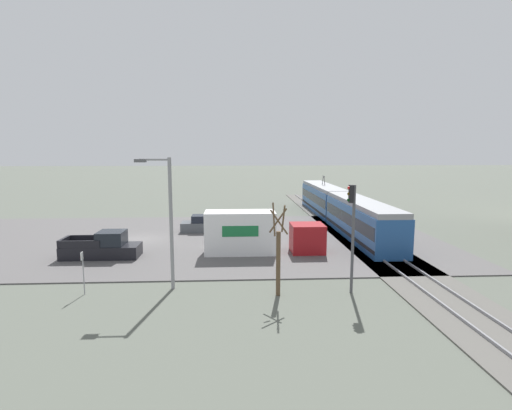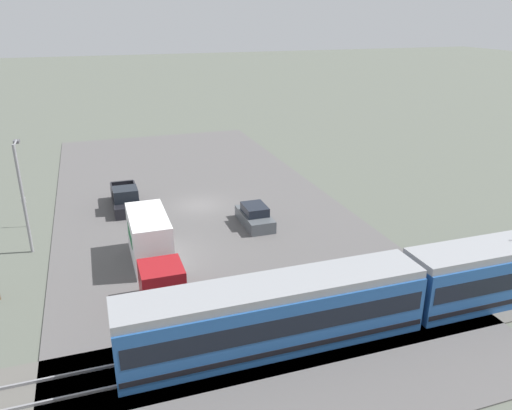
% 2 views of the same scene
% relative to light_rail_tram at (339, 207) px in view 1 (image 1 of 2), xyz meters
% --- Properties ---
extents(ground_plane, '(320.00, 320.00, 0.00)m').
position_rel_light_rail_tram_xyz_m(ground_plane, '(6.97, -19.33, -1.70)').
color(ground_plane, '#565B51').
extents(road_surface, '(22.55, 51.91, 0.08)m').
position_rel_light_rail_tram_xyz_m(road_surface, '(6.97, -19.33, -1.66)').
color(road_surface, '#565454').
rests_on(road_surface, ground).
extents(rail_bed, '(66.89, 4.40, 0.22)m').
position_rel_light_rail_tram_xyz_m(rail_bed, '(6.97, -0.00, -1.65)').
color(rail_bed, '#5B5954').
rests_on(rail_bed, ground).
extents(light_rail_tram, '(29.89, 2.75, 4.47)m').
position_rel_light_rail_tram_xyz_m(light_rail_tram, '(0.00, 0.00, 0.00)').
color(light_rail_tram, '#235193').
rests_on(light_rail_tram, ground).
extents(box_truck, '(2.35, 8.92, 3.16)m').
position_rel_light_rail_tram_xyz_m(box_truck, '(12.02, -9.42, -0.16)').
color(box_truck, maroon).
rests_on(box_truck, ground).
extents(pickup_truck, '(2.06, 5.43, 1.91)m').
position_rel_light_rail_tram_xyz_m(pickup_truck, '(12.72, -20.55, -0.90)').
color(pickup_truck, black).
rests_on(pickup_truck, ground).
extents(sedan_car_0, '(1.88, 4.23, 1.55)m').
position_rel_light_rail_tram_xyz_m(sedan_car_0, '(3.84, -13.99, -0.98)').
color(sedan_car_0, '#4C5156').
rests_on(sedan_car_0, ground).
extents(traffic_light_pole, '(0.28, 0.47, 5.95)m').
position_rel_light_rail_tram_xyz_m(traffic_light_pole, '(20.57, -4.74, 2.10)').
color(traffic_light_pole, '#47474C').
rests_on(traffic_light_pole, ground).
extents(street_tree, '(1.18, 0.98, 4.99)m').
position_rel_light_rail_tram_xyz_m(street_tree, '(20.74, -8.73, 0.57)').
color(street_tree, brown).
rests_on(street_tree, ground).
extents(street_lamp_near_crossing, '(0.36, 1.95, 7.39)m').
position_rel_light_rail_tram_xyz_m(street_lamp_near_crossing, '(19.40, -14.77, 2.61)').
color(street_lamp_near_crossing, gray).
rests_on(street_lamp_near_crossing, ground).
extents(no_parking_sign, '(0.32, 0.08, 2.36)m').
position_rel_light_rail_tram_xyz_m(no_parking_sign, '(20.05, -19.23, -0.27)').
color(no_parking_sign, gray).
rests_on(no_parking_sign, ground).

